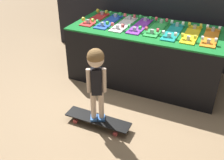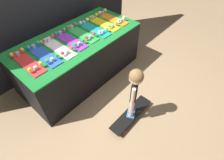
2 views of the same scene
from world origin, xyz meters
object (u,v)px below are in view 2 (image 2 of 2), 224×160
skateboard_purple_on_rack (69,39)px  child (135,86)px  skateboard_white_on_rack (58,47)px  skateboard_yellow_on_rack (103,23)px  skateboard_orange_on_rack (111,18)px  skateboard_teal_on_rack (93,28)px  skateboard_green_on_rack (81,33)px  skateboard_on_floor (131,114)px  skateboard_blue_on_rack (43,54)px  skateboard_red_on_rack (27,62)px

skateboard_purple_on_rack → child: size_ratio=0.77×
skateboard_white_on_rack → skateboard_purple_on_rack: size_ratio=1.00×
skateboard_yellow_on_rack → skateboard_orange_on_rack: 0.23m
skateboard_teal_on_rack → skateboard_yellow_on_rack: bearing=2.1°
skateboard_green_on_rack → skateboard_teal_on_rack: 0.23m
skateboard_yellow_on_rack → skateboard_orange_on_rack: same height
skateboard_teal_on_rack → skateboard_on_floor: bearing=-112.0°
skateboard_teal_on_rack → skateboard_yellow_on_rack: same height
child → skateboard_on_floor: bearing=-143.5°
skateboard_blue_on_rack → skateboard_white_on_rack: same height
skateboard_red_on_rack → child: (0.67, -1.25, -0.11)m
skateboard_teal_on_rack → skateboard_orange_on_rack: size_ratio=1.00×
skateboard_blue_on_rack → skateboard_white_on_rack: size_ratio=1.00×
skateboard_blue_on_rack → skateboard_purple_on_rack: size_ratio=1.00×
skateboard_white_on_rack → skateboard_teal_on_rack: bearing=-0.8°
skateboard_white_on_rack → skateboard_on_floor: 1.44m
skateboard_teal_on_rack → skateboard_white_on_rack: bearing=179.2°
skateboard_orange_on_rack → skateboard_on_floor: size_ratio=0.86×
skateboard_orange_on_rack → child: bearing=-127.9°
skateboard_teal_on_rack → child: bearing=-112.0°
skateboard_orange_on_rack → skateboard_white_on_rack: bearing=-179.8°
skateboard_purple_on_rack → skateboard_orange_on_rack: same height
skateboard_green_on_rack → skateboard_orange_on_rack: 0.69m
skateboard_teal_on_rack → skateboard_blue_on_rack: bearing=178.4°
skateboard_purple_on_rack → skateboard_teal_on_rack: size_ratio=1.00×
skateboard_teal_on_rack → skateboard_orange_on_rack: same height
skateboard_blue_on_rack → skateboard_yellow_on_rack: bearing=-0.9°
skateboard_teal_on_rack → child: size_ratio=0.77×
skateboard_blue_on_rack → skateboard_teal_on_rack: bearing=-1.6°
skateboard_red_on_rack → skateboard_green_on_rack: (0.92, -0.00, 0.00)m
skateboard_green_on_rack → skateboard_yellow_on_rack: size_ratio=1.00×
skateboard_teal_on_rack → child: 1.31m
skateboard_red_on_rack → skateboard_teal_on_rack: size_ratio=1.00×
skateboard_purple_on_rack → skateboard_green_on_rack: bearing=2.1°
skateboard_red_on_rack → skateboard_white_on_rack: same height
skateboard_white_on_rack → skateboard_orange_on_rack: same height
skateboard_yellow_on_rack → child: size_ratio=0.77×
skateboard_green_on_rack → skateboard_teal_on_rack: (0.23, -0.04, 0.00)m
skateboard_red_on_rack → skateboard_green_on_rack: bearing=-0.1°
skateboard_white_on_rack → skateboard_on_floor: bearing=-80.6°
skateboard_yellow_on_rack → child: bearing=-120.6°
skateboard_purple_on_rack → skateboard_orange_on_rack: 0.92m
skateboard_blue_on_rack → skateboard_purple_on_rack: bearing=0.8°
skateboard_white_on_rack → skateboard_on_floor: skateboard_white_on_rack is taller
skateboard_blue_on_rack → skateboard_on_floor: bearing=-70.7°
skateboard_orange_on_rack → skateboard_on_floor: 1.71m
skateboard_purple_on_rack → child: 1.25m
skateboard_blue_on_rack → skateboard_on_floor: size_ratio=0.86×
skateboard_blue_on_rack → child: size_ratio=0.77×
skateboard_red_on_rack → skateboard_purple_on_rack: (0.69, -0.01, 0.00)m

